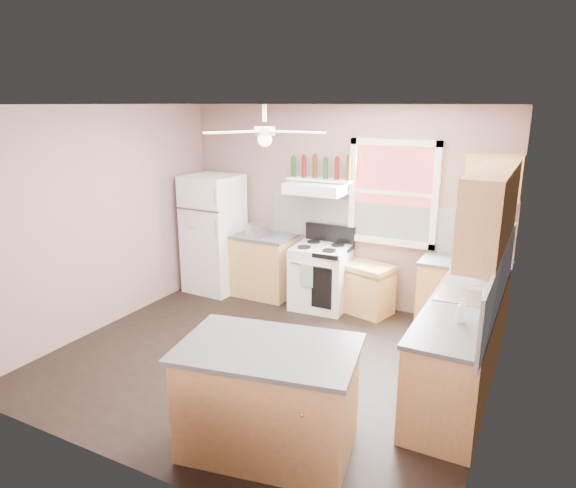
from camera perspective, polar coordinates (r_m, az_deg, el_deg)
The scene contains 32 objects.
floor at distance 5.78m, azimuth -2.31°, elevation -12.64°, with size 4.50×4.50×0.00m, color black.
ceiling at distance 5.10m, azimuth -2.64°, elevation 15.23°, with size 4.50×4.50×0.00m, color white.
wall_back at distance 7.06m, azimuth 5.75°, elevation 4.19°, with size 4.50×0.05×2.70m, color #81635C.
wall_right at distance 4.63m, azimuth 22.81°, elevation -2.98°, with size 0.05×4.00×2.70m, color #81635C.
wall_left at distance 6.68m, azimuth -19.67°, elevation 2.71°, with size 0.05×4.00×2.70m, color #81635C.
backsplash_back at distance 6.91m, azimuth 9.05°, elevation 2.34°, with size 2.90×0.03×0.55m, color white.
backsplash_right at distance 4.97m, azimuth 22.46°, elevation -3.85°, with size 0.03×2.60×0.55m, color white.
window_view at distance 6.74m, azimuth 11.62°, elevation 5.58°, with size 1.00×0.02×1.20m, color maroon.
window_frame at distance 6.71m, azimuth 11.56°, elevation 5.54°, with size 1.16×0.07×1.36m, color white.
refrigerator at distance 7.61m, azimuth -8.25°, elevation 1.14°, with size 0.73×0.71×1.72m, color white.
base_cabinet_left at distance 7.46m, azimuth -2.96°, elevation -2.44°, with size 0.90×0.60×0.86m, color #B67D4C.
counter_left at distance 7.33m, azimuth -3.01°, elevation 0.90°, with size 0.92×0.62×0.04m, color #454547.
toaster at distance 7.20m, azimuth -3.46°, elevation 1.52°, with size 0.28×0.16×0.18m, color silver.
stove at distance 6.99m, azimuth 3.65°, elevation -3.70°, with size 0.73×0.64×0.86m, color white.
range_hood at distance 6.85m, azimuth 3.15°, elevation 6.20°, with size 0.78×0.50×0.14m, color white.
bottle_shelf at distance 6.94m, azimuth 3.58°, elevation 7.15°, with size 0.90×0.26×0.03m, color white.
cart at distance 6.92m, azimuth 8.63°, elevation -4.92°, with size 0.66×0.44×0.66m, color #B67D4C.
base_cabinet_corner at distance 6.58m, azimuth 18.80°, elevation -5.78°, with size 1.00×0.60×0.86m, color #B67D4C.
base_cabinet_right at distance 5.28m, azimuth 18.50°, elevation -11.12°, with size 0.60×2.20×0.86m, color #B67D4C.
counter_corner at distance 6.44m, azimuth 19.14°, elevation -2.03°, with size 1.02×0.62×0.04m, color #454547.
counter_right at distance 5.10m, azimuth 18.82°, elevation -6.56°, with size 0.62×2.22×0.04m, color #454547.
sink at distance 5.28m, azimuth 19.18°, elevation -5.66°, with size 0.55×0.45×0.03m, color silver.
faucet at distance 5.24m, azimuth 20.98°, elevation -5.12°, with size 0.03×0.03×0.14m, color silver.
upper_cabinet_right at distance 5.03m, azimuth 21.64°, elevation 3.60°, with size 0.33×1.80×0.76m, color #B67D4C.
upper_cabinet_corner at distance 6.33m, azimuth 21.94°, elevation 6.91°, with size 0.60×0.33×0.52m, color #B67D4C.
paper_towel at distance 6.46m, azimuth 22.44°, elevation 1.13°, with size 0.12×0.12×0.26m, color white.
island at distance 4.27m, azimuth -2.17°, elevation -16.95°, with size 1.31×0.83×0.86m, color #B67D4C.
island_top at distance 4.05m, azimuth -2.23°, elevation -11.56°, with size 1.39×0.90×0.04m, color #454547.
ceiling_fan_hub at distance 5.11m, azimuth -2.61°, elevation 12.42°, with size 0.20×0.20×0.08m, color white.
soap_bottle at distance 4.64m, azimuth 18.72°, elevation -7.02°, with size 0.08×0.08×0.22m, color silver.
red_caddy at distance 5.91m, azimuth 21.11°, elevation -3.03°, with size 0.18×0.12×0.10m, color #AB0E18.
wine_bottles at distance 6.92m, azimuth 3.66°, elevation 8.46°, with size 0.86×0.06×0.31m.
Camera 1 is at (2.55, -4.42, 2.72)m, focal length 32.00 mm.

